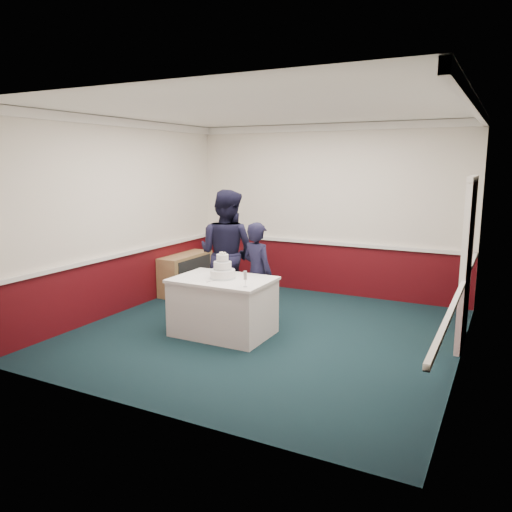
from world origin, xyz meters
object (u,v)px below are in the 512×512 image
at_px(sideboard, 186,273).
at_px(person_man, 227,253).
at_px(champagne_flute, 245,276).
at_px(cake_knife, 213,281).
at_px(cake_table, 223,306).
at_px(wedding_cake, 223,270).
at_px(person_woman, 257,274).

bearing_deg(sideboard, person_man, -31.81).
distance_m(champagne_flute, person_man, 1.42).
distance_m(cake_knife, person_man, 1.09).
distance_m(cake_table, champagne_flute, 0.78).
height_order(wedding_cake, champagne_flute, wedding_cake).
xyz_separation_m(sideboard, cake_table, (1.78, -1.65, 0.05)).
distance_m(cake_table, cake_knife, 0.44).
bearing_deg(cake_table, champagne_flute, -29.25).
height_order(wedding_cake, person_woman, person_woman).
height_order(wedding_cake, cake_knife, wedding_cake).
relative_size(cake_knife, person_man, 0.11).
xyz_separation_m(cake_table, cake_knife, (-0.03, -0.20, 0.39)).
height_order(cake_table, wedding_cake, wedding_cake).
relative_size(cake_table, person_woman, 0.88).
xyz_separation_m(sideboard, person_woman, (2.00, -1.05, 0.40)).
xyz_separation_m(sideboard, wedding_cake, (1.78, -1.65, 0.55)).
distance_m(sideboard, wedding_cake, 2.49).
bearing_deg(person_woman, person_man, 2.14).
xyz_separation_m(wedding_cake, person_woman, (0.22, 0.60, -0.15)).
bearing_deg(cake_table, sideboard, 137.07).
bearing_deg(cake_table, cake_knife, -98.53).
xyz_separation_m(wedding_cake, cake_knife, (-0.03, -0.20, -0.11)).
bearing_deg(cake_table, wedding_cake, 90.00).
distance_m(cake_table, person_woman, 0.73).
bearing_deg(person_woman, cake_knife, 92.37).
distance_m(sideboard, champagne_flute, 3.04).
bearing_deg(sideboard, cake_knife, -46.69).
bearing_deg(champagne_flute, wedding_cake, 150.75).
distance_m(wedding_cake, cake_knife, 0.23).
relative_size(champagne_flute, person_man, 0.11).
height_order(sideboard, person_man, person_man).
distance_m(person_man, person_woman, 0.70).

